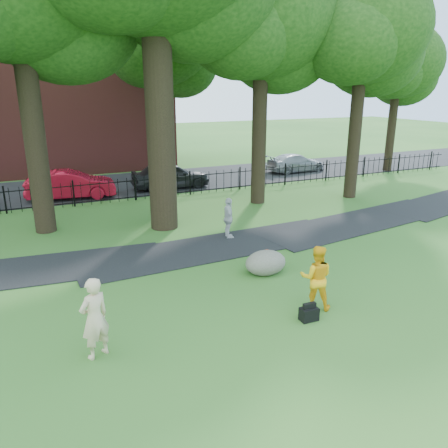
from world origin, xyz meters
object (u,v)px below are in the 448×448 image
woman (95,318)px  boulder (266,261)px  man (316,277)px  red_sedan (71,185)px

woman → boulder: (5.51, 2.37, -0.53)m
woman → man: woman is taller
man → red_sedan: (-4.44, 15.09, -0.13)m
woman → man: (5.54, -0.15, -0.05)m
boulder → red_sedan: bearing=109.3°
man → boulder: man is taller
man → red_sedan: size_ratio=0.39×
boulder → woman: bearing=-156.7°
boulder → red_sedan: red_sedan is taller
man → boulder: size_ratio=1.31×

